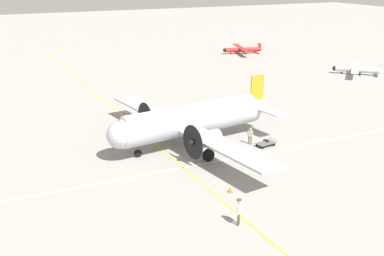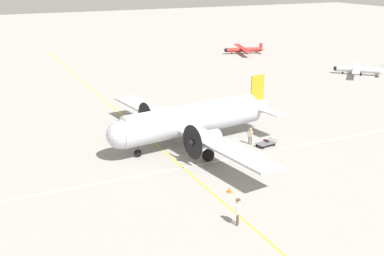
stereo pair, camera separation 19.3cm
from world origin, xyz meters
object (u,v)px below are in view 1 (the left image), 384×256
(baggage_cart, at_px, (266,143))
(light_aircraft_taxiing, at_px, (242,49))
(airliner_main, at_px, (188,120))
(passenger_boarding, at_px, (250,134))
(light_aircraft_distant, at_px, (356,69))
(suitcase_near_door, at_px, (265,142))
(crew_foreground, at_px, (239,209))
(suitcase_upright_spare, at_px, (267,142))
(traffic_cone, at_px, (230,189))

(baggage_cart, distance_m, light_aircraft_taxiing, 51.58)
(airliner_main, bearing_deg, passenger_boarding, 150.28)
(airliner_main, xyz_separation_m, light_aircraft_distant, (17.39, -37.48, -1.70))
(suitcase_near_door, xyz_separation_m, light_aircraft_taxiing, (44.74, -24.66, 0.60))
(crew_foreground, height_order, suitcase_near_door, crew_foreground)
(airliner_main, xyz_separation_m, suitcase_upright_spare, (-3.08, -6.80, -2.27))
(crew_foreground, distance_m, suitcase_near_door, 15.65)
(baggage_cart, distance_m, light_aircraft_distant, 37.24)
(traffic_cone, bearing_deg, light_aircraft_distant, -54.50)
(crew_foreground, xyz_separation_m, passenger_boarding, (12.57, -8.82, -0.16))
(airliner_main, relative_size, light_aircraft_taxiing, 2.44)
(baggage_cart, distance_m, traffic_cone, 10.66)
(crew_foreground, height_order, passenger_boarding, crew_foreground)
(crew_foreground, bearing_deg, suitcase_upright_spare, -179.88)
(light_aircraft_distant, bearing_deg, crew_foreground, 83.57)
(airliner_main, height_order, suitcase_near_door, airliner_main)
(crew_foreground, distance_m, light_aircraft_distant, 51.99)
(baggage_cart, xyz_separation_m, light_aircraft_taxiing, (45.19, -24.87, 0.55))
(crew_foreground, bearing_deg, suitcase_near_door, -179.16)
(crew_foreground, relative_size, light_aircraft_taxiing, 0.18)
(suitcase_upright_spare, distance_m, light_aircraft_taxiing, 51.25)
(passenger_boarding, distance_m, suitcase_near_door, 1.62)
(suitcase_near_door, bearing_deg, crew_foreground, 139.78)
(suitcase_upright_spare, bearing_deg, airliner_main, 65.66)
(suitcase_near_door, xyz_separation_m, light_aircraft_distant, (20.24, -30.75, 0.59))
(passenger_boarding, bearing_deg, suitcase_upright_spare, -152.31)
(crew_foreground, xyz_separation_m, light_aircraft_distant, (32.17, -40.84, -0.34))
(suitcase_near_door, distance_m, traffic_cone, 11.11)
(passenger_boarding, xyz_separation_m, light_aircraft_taxiing, (44.10, -25.93, -0.17))
(airliner_main, xyz_separation_m, light_aircraft_taxiing, (41.88, -31.39, -1.69))
(suitcase_near_door, relative_size, light_aircraft_taxiing, 0.05)
(passenger_boarding, relative_size, light_aircraft_distant, 0.21)
(passenger_boarding, height_order, light_aircraft_taxiing, light_aircraft_taxiing)
(passenger_boarding, xyz_separation_m, light_aircraft_distant, (19.60, -32.02, -0.18))
(light_aircraft_taxiing, bearing_deg, passenger_boarding, 76.54)
(airliner_main, distance_m, suitcase_upright_spare, 7.80)
(passenger_boarding, distance_m, suitcase_upright_spare, 1.76)
(airliner_main, relative_size, traffic_cone, 52.47)
(light_aircraft_taxiing, height_order, traffic_cone, light_aircraft_taxiing)
(passenger_boarding, relative_size, light_aircraft_taxiing, 0.16)
(passenger_boarding, distance_m, light_aircraft_taxiing, 51.16)
(suitcase_near_door, bearing_deg, airliner_main, 67.01)
(suitcase_near_door, height_order, light_aircraft_distant, light_aircraft_distant)
(suitcase_near_door, relative_size, suitcase_upright_spare, 0.92)
(suitcase_near_door, bearing_deg, light_aircraft_taxiing, -28.86)
(light_aircraft_distant, bearing_deg, airliner_main, 70.23)
(crew_foreground, distance_m, light_aircraft_taxiing, 66.48)
(traffic_cone, bearing_deg, crew_foreground, 156.51)
(airliner_main, relative_size, suitcase_upright_spare, 46.17)
(passenger_boarding, bearing_deg, suitcase_near_door, -146.35)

